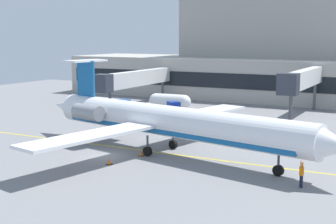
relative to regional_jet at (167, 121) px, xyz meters
name	(u,v)px	position (x,y,z in m)	size (l,w,h in m)	color
ground	(106,157)	(-4.61, -3.55, -3.19)	(120.00, 120.00, 0.11)	slate
terminal_building	(253,56)	(-6.85, 46.02, 4.44)	(62.43, 17.63, 19.57)	#ADA89E
jet_bridge_west	(134,79)	(-19.60, 25.49, 1.21)	(2.40, 20.42, 5.72)	silver
jet_bridge_east	(302,80)	(6.66, 26.33, 2.15)	(2.40, 18.79, 6.69)	silver
regional_jet	(167,121)	(0.00, 0.00, 0.00)	(34.65, 29.40, 8.58)	white
baggage_tug	(125,107)	(-16.38, 17.89, -2.13)	(2.17, 3.81, 2.23)	#1E4CB2
pushback_tractor	(175,111)	(-8.70, 18.68, -2.16)	(4.14, 3.83, 2.18)	#19389E
fuel_tank	(170,101)	(-12.75, 24.72, -1.78)	(6.80, 2.29, 2.43)	white
marshaller	(301,174)	(13.73, -4.60, -2.12)	(0.53, 0.74, 2.00)	#191E33
safety_cone_alpha	(141,153)	(-1.73, -1.95, -2.90)	(0.47, 0.47, 0.55)	orange
safety_cone_bravo	(109,162)	(-2.61, -5.89, -2.90)	(0.47, 0.47, 0.55)	orange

